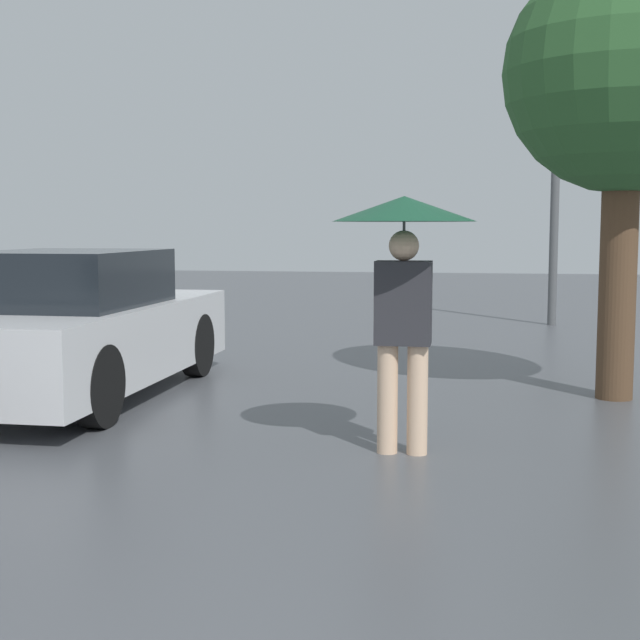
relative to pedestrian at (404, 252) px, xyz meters
The scene contains 4 objects.
pedestrian is the anchor object (origin of this frame).
parked_car_farthest 3.61m from the pedestrian, 153.39° to the left, with size 1.66×4.01×1.36m.
tree 3.29m from the pedestrian, 53.27° to the left, with size 2.15×2.15×4.02m.
street_lamp 8.91m from the pedestrian, 79.04° to the left, with size 0.36×0.36×4.35m.
Camera 1 is at (0.59, -1.00, 1.57)m, focal length 50.00 mm.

